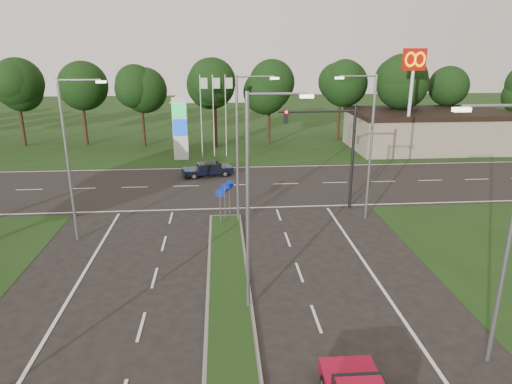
{
  "coord_description": "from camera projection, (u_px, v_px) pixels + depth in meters",
  "views": [
    {
      "loc": [
        -0.22,
        -10.81,
        10.55
      ],
      "look_at": [
        1.86,
        15.21,
        2.2
      ],
      "focal_mm": 32.0,
      "sensor_mm": 36.0,
      "label": 1
    }
  ],
  "objects": [
    {
      "name": "median_kerb",
      "position": [
        231.0,
        337.0,
        17.27
      ],
      "size": [
        2.0,
        26.0,
        0.12
      ],
      "primitive_type": "cube",
      "color": "slate",
      "rests_on": "ground"
    },
    {
      "name": "streetlight_left_far",
      "position": [
        70.0,
        153.0,
        24.61
      ],
      "size": [
        2.53,
        0.22,
        9.0
      ],
      "color": "gray",
      "rests_on": "ground"
    },
    {
      "name": "traffic_signal",
      "position": [
        334.0,
        141.0,
        29.71
      ],
      "size": [
        5.1,
        0.42,
        7.0
      ],
      "color": "black",
      "rests_on": "ground"
    },
    {
      "name": "navy_sedan",
      "position": [
        208.0,
        169.0,
        38.73
      ],
      "size": [
        4.38,
        2.54,
        1.13
      ],
      "rotation": [
        0.0,
        0.0,
        1.79
      ],
      "color": "black",
      "rests_on": "ground"
    },
    {
      "name": "cross_road",
      "position": [
        224.0,
        185.0,
        36.28
      ],
      "size": [
        160.0,
        12.0,
        0.02
      ],
      "primitive_type": "cube",
      "color": "black",
      "rests_on": "ground"
    },
    {
      "name": "streetlight_right_near",
      "position": [
        506.0,
        227.0,
        14.51
      ],
      "size": [
        2.53,
        0.22,
        9.0
      ],
      "rotation": [
        0.0,
        0.0,
        3.14
      ],
      "color": "gray",
      "rests_on": "ground"
    },
    {
      "name": "median_signs",
      "position": [
        225.0,
        194.0,
        28.54
      ],
      "size": [
        1.16,
        1.76,
        2.38
      ],
      "color": "gray",
      "rests_on": "ground"
    },
    {
      "name": "streetlight_median_near",
      "position": [
        253.0,
        194.0,
        17.72
      ],
      "size": [
        2.53,
        0.22,
        9.0
      ],
      "color": "gray",
      "rests_on": "ground"
    },
    {
      "name": "commercial_building",
      "position": [
        428.0,
        130.0,
        48.74
      ],
      "size": [
        16.0,
        9.0,
        4.0
      ],
      "primitive_type": "cube",
      "color": "gray",
      "rests_on": "ground"
    },
    {
      "name": "mcdonalds_sign",
      "position": [
        413.0,
        75.0,
        42.78
      ],
      "size": [
        2.2,
        0.47,
        10.4
      ],
      "color": "silver",
      "rests_on": "ground"
    },
    {
      "name": "gas_pylon",
      "position": [
        182.0,
        127.0,
        43.61
      ],
      "size": [
        5.8,
        1.26,
        8.0
      ],
      "color": "silver",
      "rests_on": "ground"
    },
    {
      "name": "streetlight_median_far",
      "position": [
        241.0,
        143.0,
        27.21
      ],
      "size": [
        2.53,
        0.22,
        9.0
      ],
      "color": "gray",
      "rests_on": "ground"
    },
    {
      "name": "verge_far",
      "position": [
        221.0,
        123.0,
        65.71
      ],
      "size": [
        160.0,
        50.0,
        0.02
      ],
      "primitive_type": "cube",
      "color": "#193210",
      "rests_on": "ground"
    },
    {
      "name": "treeline_far",
      "position": [
        222.0,
        82.0,
        49.33
      ],
      "size": [
        6.0,
        6.0,
        9.9
      ],
      "color": "black",
      "rests_on": "ground"
    },
    {
      "name": "streetlight_right_far",
      "position": [
        368.0,
        140.0,
        27.81
      ],
      "size": [
        2.53,
        0.22,
        9.0
      ],
      "rotation": [
        0.0,
        0.0,
        3.14
      ],
      "color": "gray",
      "rests_on": "ground"
    }
  ]
}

